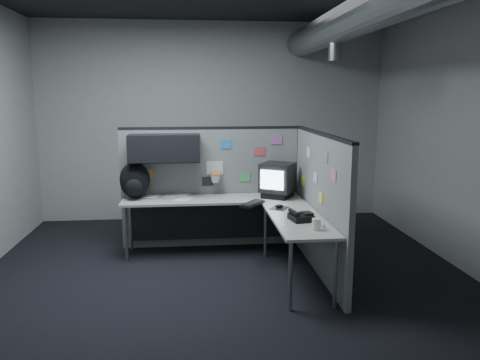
{
  "coord_description": "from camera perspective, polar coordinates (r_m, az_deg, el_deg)",
  "views": [
    {
      "loc": [
        -0.34,
        -4.91,
        2.05
      ],
      "look_at": [
        0.19,
        0.35,
        1.08
      ],
      "focal_mm": 35.0,
      "sensor_mm": 36.0,
      "label": 1
    }
  ],
  "objects": [
    {
      "name": "cup",
      "position": [
        4.69,
        9.27,
        -5.36
      ],
      "size": [
        0.11,
        0.11,
        0.12
      ],
      "primitive_type": "cylinder",
      "rotation": [
        0.0,
        0.0,
        -0.32
      ],
      "color": "silver",
      "rests_on": "desk"
    },
    {
      "name": "papers",
      "position": [
        6.19,
        -8.33,
        -1.97
      ],
      "size": [
        0.68,
        0.51,
        0.01
      ],
      "rotation": [
        0.0,
        0.0,
        -0.31
      ],
      "color": "white",
      "rests_on": "desk"
    },
    {
      "name": "monitor",
      "position": [
        6.08,
        4.6,
        0.04
      ],
      "size": [
        0.54,
        0.54,
        0.45
      ],
      "rotation": [
        0.0,
        0.0,
        0.25
      ],
      "color": "black",
      "rests_on": "desk"
    },
    {
      "name": "bottles",
      "position": [
        4.8,
        9.46,
        -5.33
      ],
      "size": [
        0.12,
        0.14,
        0.07
      ],
      "rotation": [
        0.0,
        0.0,
        0.04
      ],
      "color": "silver",
      "rests_on": "desk"
    },
    {
      "name": "keyboard",
      "position": [
        5.67,
        1.51,
        -2.9
      ],
      "size": [
        0.35,
        0.41,
        0.04
      ],
      "rotation": [
        0.0,
        0.0,
        0.16
      ],
      "color": "black",
      "rests_on": "desk"
    },
    {
      "name": "partition_right",
      "position": [
        5.46,
        9.65,
        -2.77
      ],
      "size": [
        0.07,
        2.23,
        1.63
      ],
      "color": "slate",
      "rests_on": "ground"
    },
    {
      "name": "partition_back",
      "position": [
        6.23,
        -4.93,
        0.63
      ],
      "size": [
        2.44,
        0.42,
        1.63
      ],
      "color": "slate",
      "rests_on": "ground"
    },
    {
      "name": "phone",
      "position": [
        5.02,
        7.4,
        -4.43
      ],
      "size": [
        0.26,
        0.28,
        0.11
      ],
      "rotation": [
        0.0,
        0.0,
        0.02
      ],
      "color": "black",
      "rests_on": "desk"
    },
    {
      "name": "backpack",
      "position": [
        6.13,
        -12.71,
        -0.1
      ],
      "size": [
        0.45,
        0.44,
        0.47
      ],
      "rotation": [
        0.0,
        0.0,
        -0.32
      ],
      "color": "black",
      "rests_on": "desk"
    },
    {
      "name": "mouse",
      "position": [
        5.52,
        4.8,
        -3.3
      ],
      "size": [
        0.27,
        0.28,
        0.05
      ],
      "rotation": [
        0.0,
        0.0,
        0.23
      ],
      "color": "black",
      "rests_on": "desk"
    },
    {
      "name": "desk",
      "position": [
        5.81,
        -0.83,
        -3.92
      ],
      "size": [
        2.31,
        2.11,
        0.73
      ],
      "color": "#ABA49B",
      "rests_on": "ground"
    },
    {
      "name": "room",
      "position": [
        4.99,
        4.63,
        10.9
      ],
      "size": [
        5.62,
        5.62,
        3.22
      ],
      "color": "black",
      "rests_on": "ground"
    }
  ]
}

